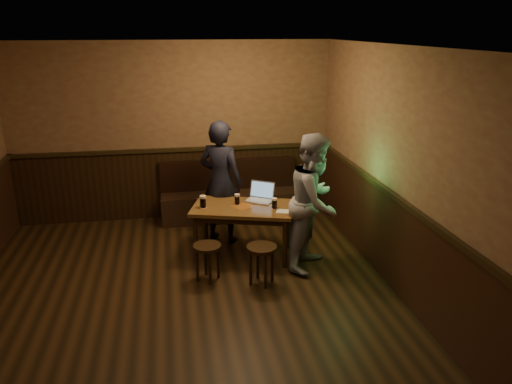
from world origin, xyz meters
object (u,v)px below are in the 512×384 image
Objects in this scene: person_suit at (221,182)px; laptop at (260,196)px; stool_left at (207,252)px; person_grey at (315,202)px; pint_left at (203,202)px; pint_right at (274,203)px; stool_right at (262,254)px; pint_mid at (237,199)px; bench at (230,200)px; pub_table at (243,213)px.

laptop is at bearing 176.75° from person_suit.
stool_left is 1.48m from person_grey.
pint_right is (0.92, -0.20, -0.01)m from pint_left.
stool_left is at bearing -102.08° from laptop.
stool_right is at bearing -54.28° from pint_left.
laptop is (0.34, 0.11, -0.01)m from pint_mid.
pint_left is 1.16× the size of pint_mid.
laptop is (0.27, -1.23, 0.46)m from bench.
pint_left is 1.47m from person_grey.
stool_right is at bearing -66.97° from laptop.
pint_left is 0.10× the size of person_suit.
person_grey is (0.46, -0.30, 0.10)m from pint_right.
pint_left is at bearing -173.77° from pint_mid.
bench is 1.46m from pub_table.
bench is 2.26m from stool_right.
bench reaches higher than pub_table.
pint_right is (0.30, 0.67, 0.39)m from stool_right.
pint_mid and pint_right have the same top height.
pint_left reaches higher than pub_table.
pub_table reaches higher than stool_left.
person_grey reaches higher than laptop.
pub_table is 0.46m from pint_right.
pint_right is (0.40, -1.59, 0.47)m from bench.
person_suit is at bearing 103.09° from stool_right.
stool_right reaches higher than stool_left.
stool_right is at bearing -18.64° from stool_left.
person_grey is (0.58, -0.66, 0.10)m from laptop.
pint_mid is at bearing 95.16° from person_grey.
bench is 1.24× the size of person_suit.
laptop reaches higher than pub_table.
pint_mid is 0.08× the size of person_grey.
pint_left is at bearing 89.15° from stool_left.
pub_table is at bearing 158.21° from pint_right.
person_suit is (-0.23, -0.85, 0.58)m from bench.
pint_right is at bearing 92.62° from person_grey.
stool_right is 1.11m from laptop.
pub_table is 3.21× the size of stool_left.
pint_mid is at bearing -92.74° from bench.
pub_table is 3.01× the size of stool_right.
pint_left is 1.16× the size of pint_right.
pint_mid is at bearing 6.23° from pint_left.
bench is at bearing 75.33° from stool_left.
pint_left is at bearing 94.52° from person_suit.
stool_right is 3.39× the size of pint_mid.
person_grey reaches higher than stool_left.
pub_table reaches higher than stool_right.
person_suit is (0.30, 0.54, 0.09)m from pint_left.
pint_right reaches higher than pub_table.
laptop is at bearing 108.61° from pint_right.
pint_left is (-0.53, 0.04, 0.18)m from pub_table.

